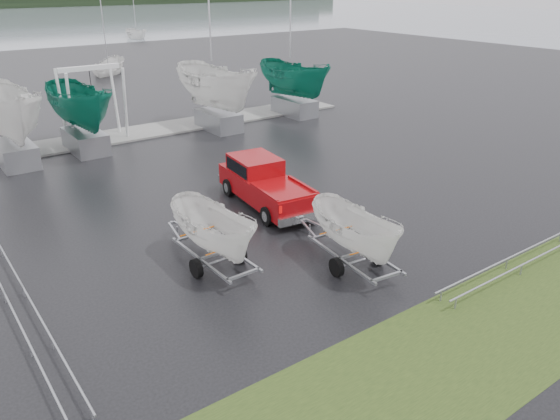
# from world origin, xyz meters

# --- Properties ---
(ground_plane) EXTENTS (120.00, 120.00, 0.00)m
(ground_plane) POSITION_xyz_m (0.00, 0.00, 0.00)
(ground_plane) COLOR black
(ground_plane) RESTS_ON ground
(grass_verge) EXTENTS (40.00, 40.00, 0.00)m
(grass_verge) POSITION_xyz_m (0.00, -11.00, 0.00)
(grass_verge) COLOR #233314
(grass_verge) RESTS_ON ground
(dock) EXTENTS (30.00, 3.00, 0.12)m
(dock) POSITION_xyz_m (0.00, 13.00, 0.05)
(dock) COLOR gray
(dock) RESTS_ON ground
(pickup_truck) EXTENTS (2.46, 5.56, 1.79)m
(pickup_truck) POSITION_xyz_m (0.86, -0.20, 0.93)
(pickup_truck) COLOR maroon
(pickup_truck) RESTS_ON ground
(trailer_hitched) EXTENTS (1.84, 3.71, 4.50)m
(trailer_hitched) POSITION_xyz_m (0.15, -6.33, 2.45)
(trailer_hitched) COLOR gray
(trailer_hitched) RESTS_ON ground
(trailer_parked) EXTENTS (1.79, 3.62, 4.69)m
(trailer_parked) POSITION_xyz_m (-3.39, -3.74, 2.55)
(trailer_parked) COLOR gray
(trailer_parked) RESTS_ON ground
(boat_hoist) EXTENTS (3.30, 2.18, 4.12)m
(boat_hoist) POSITION_xyz_m (-1.42, 13.00, 2.67)
(boat_hoist) COLOR silver
(boat_hoist) RESTS_ON ground
(keelboat_1) EXTENTS (2.49, 3.20, 7.73)m
(keelboat_1) POSITION_xyz_m (-2.65, 11.20, 3.96)
(keelboat_1) COLOR gray
(keelboat_1) RESTS_ON ground
(keelboat_2) EXTENTS (2.83, 3.20, 11.02)m
(keelboat_2) POSITION_xyz_m (5.28, 11.00, 4.51)
(keelboat_2) COLOR gray
(keelboat_2) RESTS_ON ground
(keelboat_3) EXTENTS (2.48, 3.20, 10.65)m
(keelboat_3) POSITION_xyz_m (11.26, 11.30, 3.95)
(keelboat_3) COLOR gray
(keelboat_3) RESTS_ON ground
(mast_rack_1) EXTENTS (0.56, 6.50, 0.06)m
(mast_rack_1) POSITION_xyz_m (-9.00, -5.00, 0.35)
(mast_rack_1) COLOR gray
(mast_rack_1) RESTS_ON ground
(mast_rack_2) EXTENTS (7.00, 0.56, 0.06)m
(mast_rack_2) POSITION_xyz_m (4.00, -9.50, 0.35)
(mast_rack_2) COLOR gray
(mast_rack_2) RESTS_ON ground
(moored_boat_2) EXTENTS (3.07, 3.08, 10.86)m
(moored_boat_2) POSITION_xyz_m (7.19, 34.99, 0.01)
(moored_boat_2) COLOR silver
(moored_boat_2) RESTS_ON ground
(moored_boat_3) EXTENTS (2.29, 2.34, 10.95)m
(moored_boat_3) POSITION_xyz_m (22.34, 64.91, 0.01)
(moored_boat_3) COLOR silver
(moored_boat_3) RESTS_ON ground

